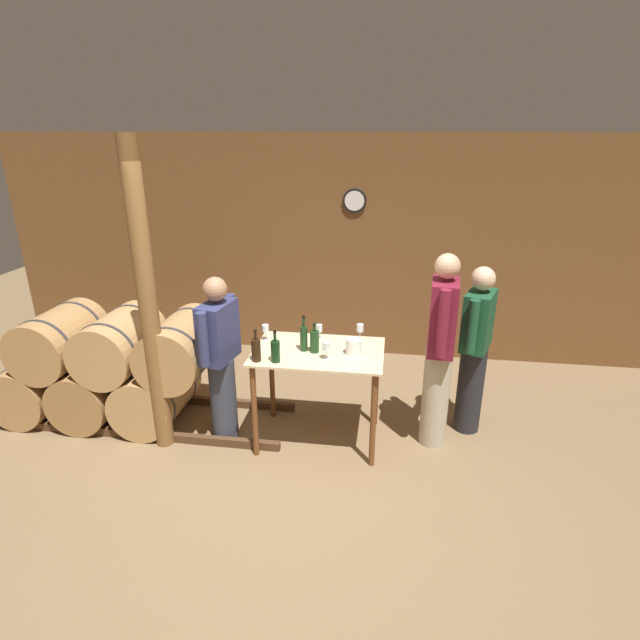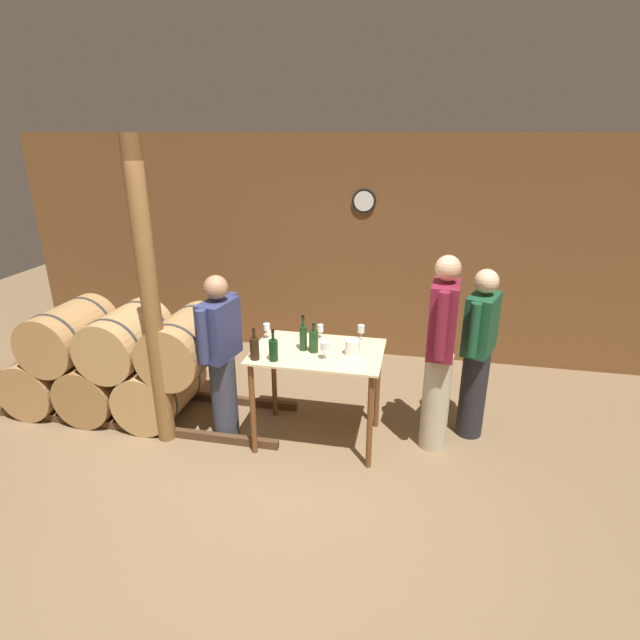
# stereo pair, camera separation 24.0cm
# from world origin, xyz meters

# --- Properties ---
(ground_plane) EXTENTS (14.00, 14.00, 0.00)m
(ground_plane) POSITION_xyz_m (0.00, 0.00, 0.00)
(ground_plane) COLOR brown
(back_wall) EXTENTS (8.40, 0.08, 2.70)m
(back_wall) POSITION_xyz_m (0.00, 2.90, 1.35)
(back_wall) COLOR brown
(back_wall) RESTS_ON ground_plane
(barrel_rack) EXTENTS (3.87, 0.86, 1.12)m
(barrel_rack) POSITION_xyz_m (-1.93, 0.95, 0.54)
(barrel_rack) COLOR #4C331E
(barrel_rack) RESTS_ON ground_plane
(tasting_table) EXTENTS (1.14, 0.77, 0.91)m
(tasting_table) POSITION_xyz_m (0.17, 0.84, 0.74)
(tasting_table) COLOR beige
(tasting_table) RESTS_ON ground_plane
(wooden_post) EXTENTS (0.16, 0.16, 2.70)m
(wooden_post) POSITION_xyz_m (-1.23, 0.57, 1.35)
(wooden_post) COLOR brown
(wooden_post) RESTS_ON ground_plane
(wine_bottle_far_left) EXTENTS (0.08, 0.08, 0.28)m
(wine_bottle_far_left) POSITION_xyz_m (-0.31, 0.56, 1.01)
(wine_bottle_far_left) COLOR black
(wine_bottle_far_left) RESTS_ON tasting_table
(wine_bottle_left) EXTENTS (0.08, 0.08, 0.28)m
(wine_bottle_left) POSITION_xyz_m (-0.15, 0.57, 1.01)
(wine_bottle_left) COLOR black
(wine_bottle_left) RESTS_ON tasting_table
(wine_bottle_center) EXTENTS (0.07, 0.07, 0.32)m
(wine_bottle_center) POSITION_xyz_m (0.04, 0.83, 1.03)
(wine_bottle_center) COLOR #193819
(wine_bottle_center) RESTS_ON tasting_table
(wine_bottle_right) EXTENTS (0.08, 0.08, 0.27)m
(wine_bottle_right) POSITION_xyz_m (0.14, 0.81, 1.01)
(wine_bottle_right) COLOR #193819
(wine_bottle_right) RESTS_ON tasting_table
(wine_glass_near_left) EXTENTS (0.06, 0.06, 0.15)m
(wine_glass_near_left) POSITION_xyz_m (-0.34, 1.01, 1.02)
(wine_glass_near_left) COLOR silver
(wine_glass_near_left) RESTS_ON tasting_table
(wine_glass_near_center) EXTENTS (0.06, 0.06, 0.13)m
(wine_glass_near_center) POSITION_xyz_m (0.14, 1.12, 1.00)
(wine_glass_near_center) COLOR silver
(wine_glass_near_center) RESTS_ON tasting_table
(wine_glass_near_right) EXTENTS (0.07, 0.07, 0.16)m
(wine_glass_near_right) POSITION_xyz_m (0.26, 0.68, 1.02)
(wine_glass_near_right) COLOR silver
(wine_glass_near_right) RESTS_ON tasting_table
(wine_glass_far_side) EXTENTS (0.06, 0.06, 0.15)m
(wine_glass_far_side) POSITION_xyz_m (0.51, 1.13, 1.02)
(wine_glass_far_side) COLOR silver
(wine_glass_far_side) RESTS_ON tasting_table
(ice_bucket) EXTENTS (0.13, 0.13, 0.14)m
(ice_bucket) POSITION_xyz_m (0.48, 0.82, 0.97)
(ice_bucket) COLOR white
(ice_bucket) RESTS_ON tasting_table
(person_host) EXTENTS (0.34, 0.56, 1.62)m
(person_host) POSITION_xyz_m (1.56, 1.22, 0.85)
(person_host) COLOR #232328
(person_host) RESTS_ON ground_plane
(person_visitor_with_scarf) EXTENTS (0.29, 0.58, 1.56)m
(person_visitor_with_scarf) POSITION_xyz_m (-0.70, 0.75, 0.82)
(person_visitor_with_scarf) COLOR #333847
(person_visitor_with_scarf) RESTS_ON ground_plane
(person_visitor_bearded) EXTENTS (0.25, 0.59, 1.79)m
(person_visitor_bearded) POSITION_xyz_m (1.22, 0.95, 0.95)
(person_visitor_bearded) COLOR #B7AD93
(person_visitor_bearded) RESTS_ON ground_plane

